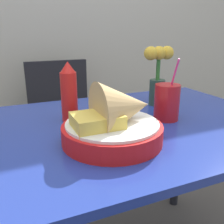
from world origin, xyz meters
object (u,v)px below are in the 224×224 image
ketchup_bottle (69,92)px  flower_vase (158,72)px  food_basket (116,121)px  drink_cup (167,103)px  chair_far_window (62,117)px

ketchup_bottle → flower_vase: bearing=6.4°
food_basket → drink_cup: (0.25, 0.10, -0.00)m
ketchup_bottle → flower_vase: (0.40, 0.04, 0.04)m
drink_cup → food_basket: bearing=-157.6°
flower_vase → ketchup_bottle: bearing=-173.6°
chair_far_window → food_basket: food_basket is taller
ketchup_bottle → drink_cup: 0.36m
food_basket → flower_vase: size_ratio=1.17×
ketchup_bottle → drink_cup: size_ratio=0.95×
food_basket → drink_cup: 0.27m
ketchup_bottle → drink_cup: bearing=-22.1°
chair_far_window → ketchup_bottle: ketchup_bottle is taller
chair_far_window → drink_cup: bearing=-75.5°
chair_far_window → drink_cup: 0.91m
food_basket → ketchup_bottle: ketchup_bottle is taller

